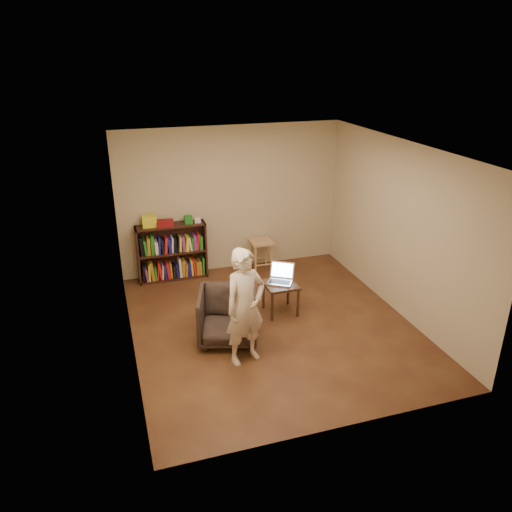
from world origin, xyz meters
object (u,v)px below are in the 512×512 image
object	(u,v)px
stool	(261,246)
armchair	(228,316)
side_table	(281,288)
laptop	(281,278)
bookshelf	(172,255)
person	(245,307)

from	to	relation	value
stool	armchair	xyz separation A→B (m)	(-1.18, -2.13, -0.09)
side_table	laptop	distance (m)	0.17
bookshelf	person	size ratio (longest dim) A/B	0.77
stool	bookshelf	bearing A→B (deg)	175.15
armchair	laptop	bearing A→B (deg)	47.62
laptop	armchair	bearing A→B (deg)	-117.41
stool	laptop	bearing A→B (deg)	-96.87
bookshelf	side_table	distance (m)	2.24
armchair	laptop	distance (m)	1.17
stool	person	xyz separation A→B (m)	(-1.08, -2.67, 0.32)
laptop	stool	bearing A→B (deg)	114.74
bookshelf	side_table	bearing A→B (deg)	-51.65
side_table	person	bearing A→B (deg)	-129.48
stool	laptop	world-z (taller)	laptop
stool	person	distance (m)	2.90
bookshelf	stool	size ratio (longest dim) A/B	2.11
bookshelf	stool	bearing A→B (deg)	-4.85
stool	laptop	distance (m)	1.55
armchair	person	xyz separation A→B (m)	(0.10, -0.54, 0.41)
armchair	side_table	bearing A→B (deg)	44.70
stool	armchair	world-z (taller)	armchair
stool	armchair	bearing A→B (deg)	-118.96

